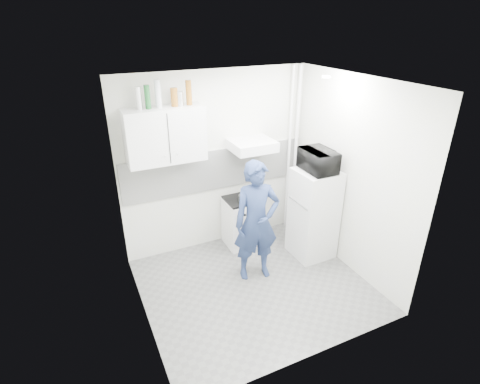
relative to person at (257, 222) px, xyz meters
name	(u,v)px	position (x,y,z in m)	size (l,w,h in m)	color
floor	(254,286)	(-0.13, -0.22, -0.82)	(2.80, 2.80, 0.00)	#535352
ceiling	(259,82)	(-0.13, -0.22, 1.78)	(2.80, 2.80, 0.00)	white
wall_back	(216,163)	(-0.13, 1.03, 0.48)	(2.80, 2.80, 0.00)	beige
wall_left	(135,223)	(-1.53, -0.22, 0.48)	(2.60, 2.60, 0.00)	beige
wall_right	(351,177)	(1.27, -0.22, 0.48)	(2.60, 2.60, 0.00)	beige
person	(257,222)	(0.00, 0.00, 0.00)	(0.60, 0.39, 1.64)	navy
stove	(241,222)	(0.15, 0.78, -0.45)	(0.46, 0.46, 0.74)	white
fridge	(313,214)	(0.97, 0.10, -0.16)	(0.55, 0.55, 1.32)	silver
stove_top	(241,200)	(0.15, 0.78, -0.07)	(0.44, 0.44, 0.03)	black
saucepan	(244,198)	(0.16, 0.70, -0.01)	(0.16, 0.16, 0.09)	silver
microwave	(319,161)	(0.97, 0.10, 0.65)	(0.36, 0.53, 0.29)	black
bottle_b	(139,98)	(-1.15, 0.86, 1.51)	(0.07, 0.07, 0.27)	silver
bottle_c	(147,97)	(-1.05, 0.86, 1.52)	(0.07, 0.07, 0.28)	#144C1E
bottle_d	(158,94)	(-0.92, 0.86, 1.55)	(0.08, 0.08, 0.34)	#B2B7BC
canister_a	(174,97)	(-0.72, 0.86, 1.49)	(0.09, 0.09, 0.23)	brown
canister_b	(180,99)	(-0.66, 0.86, 1.47)	(0.09, 0.09, 0.17)	silver
bottle_e	(189,93)	(-0.53, 0.86, 1.53)	(0.08, 0.08, 0.30)	brown
upper_cabinet	(165,135)	(-0.88, 0.86, 1.03)	(1.00, 0.35, 0.70)	silver
range_hood	(252,145)	(0.32, 0.78, 0.75)	(0.60, 0.50, 0.14)	white
backsplash	(217,169)	(-0.13, 1.02, 0.38)	(2.74, 0.03, 0.60)	white
pipe_a	(296,152)	(1.17, 0.95, 0.48)	(0.05, 0.05, 2.60)	white
pipe_b	(289,153)	(1.05, 0.95, 0.48)	(0.04, 0.04, 2.60)	white
ceiling_spot_fixture	(326,77)	(0.87, -0.02, 1.75)	(0.10, 0.10, 0.02)	white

